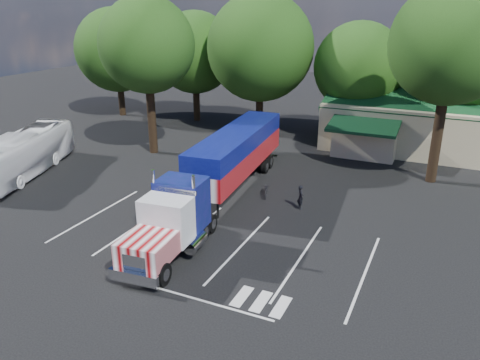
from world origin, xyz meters
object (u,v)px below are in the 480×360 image
at_px(woman, 301,197).
at_px(bicycle, 266,190).
at_px(silver_sedan, 356,142).
at_px(tour_bus, 24,154).
at_px(semi_truck, 223,166).

bearing_deg(woman, bicycle, 37.48).
bearing_deg(silver_sedan, woman, -159.40).
distance_m(bicycle, tour_bus, 18.17).
bearing_deg(semi_truck, woman, 4.41).
height_order(bicycle, silver_sedan, silver_sedan).
xyz_separation_m(woman, silver_sedan, (0.50, 14.00, -0.09)).
relative_size(bicycle, silver_sedan, 0.41).
distance_m(woman, silver_sedan, 14.01).
bearing_deg(semi_truck, silver_sedan, 64.82).
relative_size(bicycle, tour_bus, 0.15).
height_order(semi_truck, bicycle, semi_truck).
bearing_deg(silver_sedan, tour_bus, 150.79).
bearing_deg(woman, tour_bus, 64.75).
distance_m(semi_truck, tour_bus, 15.71).
distance_m(tour_bus, silver_sedan, 26.72).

